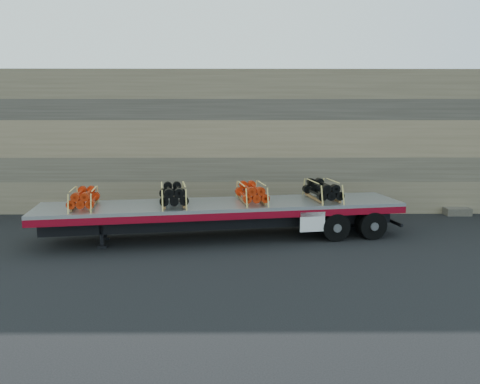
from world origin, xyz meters
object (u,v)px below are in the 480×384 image
object	(u,v)px
trailer	(223,220)
bundle_midrear	(252,193)
bundle_rear	(322,191)
bundle_front	(84,198)
bundle_midfront	(173,195)

from	to	relation	value
trailer	bundle_midrear	bearing A→B (deg)	0.00
bundle_rear	bundle_front	bearing A→B (deg)	180.00
trailer	bundle_rear	xyz separation A→B (m)	(4.08, 0.69, 1.08)
bundle_front	bundle_midfront	size ratio (longest dim) A/B	0.90
bundle_rear	bundle_midfront	bearing A→B (deg)	180.00
bundle_rear	trailer	bearing A→B (deg)	180.00
bundle_front	bundle_midrear	world-z (taller)	bundle_midrear
bundle_front	bundle_midfront	distance (m)	3.33
trailer	bundle_front	size ratio (longest dim) A/B	7.51
trailer	bundle_midfront	size ratio (longest dim) A/B	6.75
bundle_midrear	bundle_rear	world-z (taller)	bundle_rear
bundle_front	bundle_midfront	xyz separation A→B (m)	(3.28, 0.55, 0.04)
bundle_midrear	bundle_rear	xyz separation A→B (m)	(2.92, 0.49, 0.02)
trailer	bundle_front	world-z (taller)	bundle_front
trailer	bundle_rear	size ratio (longest dim) A/B	6.78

